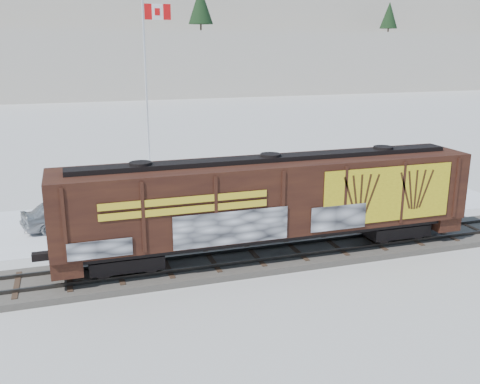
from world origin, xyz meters
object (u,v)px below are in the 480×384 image
object	(u,v)px
flagpole	(149,119)
car_white	(255,204)
hopper_railcar	(270,199)
car_dark	(295,203)
car_silver	(66,213)

from	to	relation	value
flagpole	car_white	distance (m)	11.21
hopper_railcar	car_dark	size ratio (longest dim) A/B	4.20
car_silver	car_white	distance (m)	10.21
flagpole	car_silver	bearing A→B (deg)	-125.76
car_white	car_dark	world-z (taller)	car_white
car_silver	car_white	bearing A→B (deg)	-114.34
hopper_railcar	car_dark	distance (m)	7.28
car_dark	hopper_railcar	bearing A→B (deg)	132.75
flagpole	car_silver	xyz separation A→B (m)	(-5.80, -8.05, -3.77)
flagpole	car_white	bearing A→B (deg)	-66.11
hopper_railcar	car_silver	bearing A→B (deg)	139.01
hopper_railcar	car_white	distance (m)	6.43
hopper_railcar	car_white	world-z (taller)	hopper_railcar
car_silver	car_white	size ratio (longest dim) A/B	0.92
car_silver	car_dark	size ratio (longest dim) A/B	1.03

